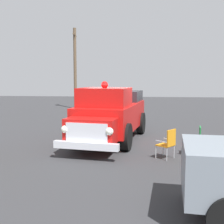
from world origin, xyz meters
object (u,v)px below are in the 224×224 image
vintage_fire_truck (111,114)px  lawn_chair_near_truck (106,119)px  utility_pole (75,67)px  spectator_seated (107,117)px  lawn_chair_by_car (196,139)px  lawn_chair_spare (168,142)px

vintage_fire_truck → lawn_chair_near_truck: size_ratio=6.09×
vintage_fire_truck → utility_pole: (12.98, 4.58, 2.45)m
vintage_fire_truck → spectator_seated: 2.59m
vintage_fire_truck → utility_pole: size_ratio=0.89×
lawn_chair_near_truck → lawn_chair_by_car: size_ratio=1.00×
vintage_fire_truck → lawn_chair_by_car: size_ratio=6.09×
vintage_fire_truck → lawn_chair_near_truck: bearing=11.3°
spectator_seated → utility_pole: utility_pole is taller
lawn_chair_near_truck → lawn_chair_spare: (-5.27, -2.76, 0.00)m
lawn_chair_spare → lawn_chair_near_truck: bearing=27.7°
vintage_fire_truck → utility_pole: 13.98m
lawn_chair_by_car → lawn_chair_near_truck: bearing=39.4°
vintage_fire_truck → spectator_seated: vintage_fire_truck is taller
lawn_chair_near_truck → lawn_chair_by_car: same height
lawn_chair_by_car → utility_pole: (14.98, 7.85, 3.06)m
lawn_chair_by_car → spectator_seated: size_ratio=0.79×
spectator_seated → utility_pole: 11.63m
spectator_seated → vintage_fire_truck: bearing=-169.1°
lawn_chair_by_car → spectator_seated: bearing=39.8°
lawn_chair_spare → spectator_seated: size_ratio=0.79×
vintage_fire_truck → lawn_chair_spare: bearing=-139.8°
lawn_chair_near_truck → utility_pole: bearing=21.4°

